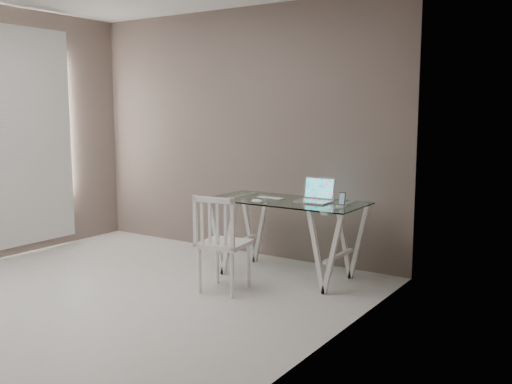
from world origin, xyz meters
The scene contains 7 objects.
room centered at (-0.06, 0.02, 1.72)m, with size 4.50×4.52×2.71m.
desk centered at (0.96, 1.66, 0.38)m, with size 1.50×0.70×0.75m.
chair centered at (0.73, 0.91, 0.48)m, with size 0.45×0.45×0.87m.
laptop centered at (1.22, 1.75, 0.80)m, with size 0.32×0.26×0.22m.
keyboard centered at (0.76, 1.67, 0.75)m, with size 0.28×0.12×0.01m, color silver.
mouse centered at (0.81, 1.37, 0.76)m, with size 0.12×0.07×0.04m, color white.
phone_dock centered at (1.55, 1.60, 0.78)m, with size 0.07×0.07×0.13m.
Camera 1 is at (3.66, -2.97, 1.59)m, focal length 40.00 mm.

